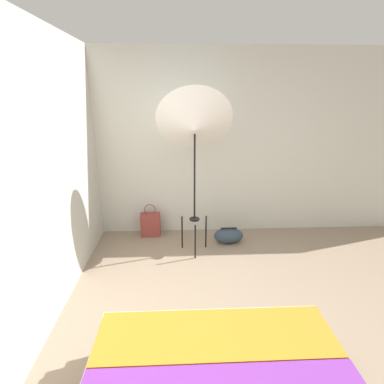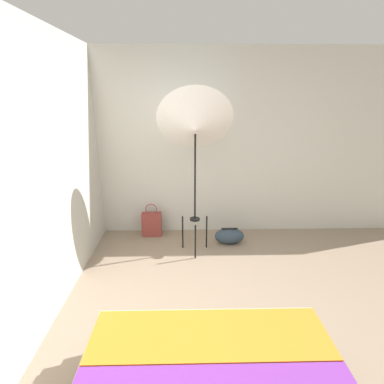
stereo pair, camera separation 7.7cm
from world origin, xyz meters
The scene contains 6 objects.
ground_plane centered at (0.00, 0.00, 0.00)m, with size 14.00×14.00×0.00m, color gray.
wall_back centered at (0.00, 2.51, 1.30)m, with size 8.00×0.05×2.60m.
wall_side_left centered at (-1.48, 1.00, 1.30)m, with size 0.05×8.00×2.60m.
photo_umbrella centered at (-0.11, 1.84, 1.64)m, with size 0.92×0.67×2.09m.
tote_bag centered at (-0.72, 2.32, 0.18)m, with size 0.28×0.13×0.50m.
duffel_bag centered at (0.38, 2.05, 0.11)m, with size 0.41×0.22×0.23m.
Camera 1 is at (-0.30, -1.70, 2.01)m, focal length 28.00 mm.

